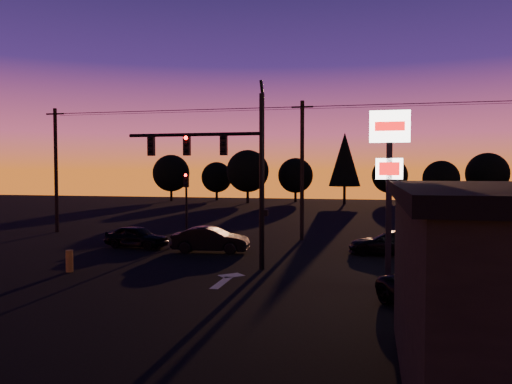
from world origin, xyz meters
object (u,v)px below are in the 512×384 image
Objects in this scene: car_mid at (211,240)px; suv_parked at (439,295)px; bollard at (69,261)px; car_left at (137,237)px; pylon_sign at (389,160)px; secondary_signal at (186,197)px; car_right at (392,243)px; traffic_signal_mast at (228,162)px.

suv_parked is (10.71, -9.71, -0.07)m from car_mid.
bollard is 0.26× the size of car_left.
pylon_sign is at bearing -0.16° from bollard.
bollard is 7.09m from car_left.
car_left reaches higher than bollard.
secondary_signal is 4.46× the size of bollard.
car_right is at bearing 62.52° from suv_parked.
pylon_sign is at bearing -39.77° from secondary_signal.
secondary_signal is 15.75m from pylon_sign.
bollard is 15.55m from suv_parked.
car_left is 0.89× the size of car_mid.
car_right reaches higher than car_left.
car_left is (-2.01, -2.87, -2.22)m from secondary_signal.
car_right is (14.47, 0.63, 0.01)m from car_left.
car_right is (7.55, 5.26, -4.28)m from traffic_signal_mast.
pylon_sign reaches higher than suv_parked.
bollard is 0.23× the size of car_mid.
car_left is (-14.01, 7.12, -4.27)m from pylon_sign.
suv_parked is (13.45, -13.19, -2.24)m from secondary_signal.
pylon_sign is 16.29m from car_left.
pylon_sign is 12.08m from car_mid.
bollard is at bearing 135.30° from suv_parked.
car_right is at bearing 28.50° from bollard.
pylon_sign reaches higher than bollard.
car_mid is (-2.16, 4.02, -4.24)m from traffic_signal_mast.
car_mid is at bearing -77.61° from car_right.
bollard is at bearing 139.97° from car_mid.
pylon_sign is at bearing -108.26° from car_left.
car_right is at bearing -87.99° from car_mid.
bollard is (-13.76, 0.04, -4.43)m from pylon_sign.
secondary_signal reaches higher than bollard.
car_right is at bearing 86.66° from pylon_sign.
suv_parked is (8.55, -5.69, -4.31)m from traffic_signal_mast.
car_mid is (-9.26, 6.51, -4.22)m from pylon_sign.
suv_parked is at bearing -33.66° from traffic_signal_mast.
bollard is 0.22× the size of suv_parked.
suv_parked is (1.00, -10.95, -0.03)m from car_right.
secondary_signal is 0.96× the size of car_right.
car_left is at bearing 153.06° from pylon_sign.
secondary_signal is 4.93m from car_mid.
car_left is (-6.91, 4.63, -4.29)m from traffic_signal_mast.
car_left is 14.48m from car_right.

